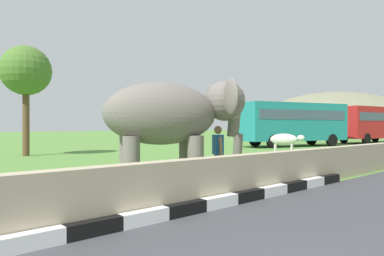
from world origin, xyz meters
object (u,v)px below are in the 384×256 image
at_px(person_handler, 218,151).
at_px(bus_teal, 294,121).
at_px(elephant, 174,116).
at_px(cow_near, 285,140).
at_px(bus_red, 371,122).

xyz_separation_m(person_handler, bus_teal, (17.51, 8.55, 1.16)).
bearing_deg(elephant, cow_near, 18.99).
distance_m(elephant, bus_teal, 20.58).
bearing_deg(bus_teal, cow_near, -150.83).
bearing_deg(bus_red, person_handler, -166.59).
relative_size(elephant, person_handler, 2.43).
height_order(elephant, bus_teal, bus_teal).
bearing_deg(bus_red, bus_teal, 170.65).
bearing_deg(person_handler, cow_near, 23.27).
bearing_deg(bus_teal, person_handler, -153.98).
xyz_separation_m(bus_teal, bus_red, (10.85, -1.79, -0.00)).
bearing_deg(cow_near, elephant, -161.01).
relative_size(elephant, cow_near, 2.16).
relative_size(bus_red, cow_near, 4.60).
relative_size(person_handler, bus_teal, 0.17).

